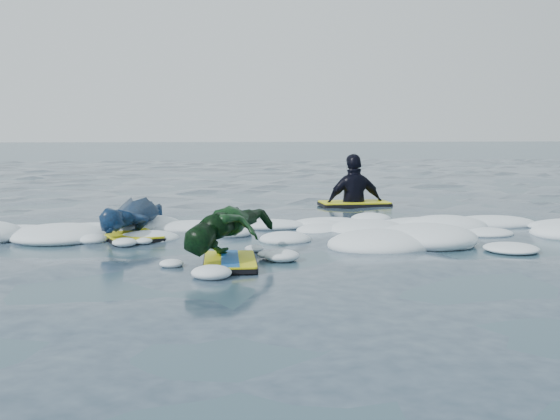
# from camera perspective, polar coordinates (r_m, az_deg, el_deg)

# --- Properties ---
(ground) EXTENTS (120.00, 120.00, 0.00)m
(ground) POSITION_cam_1_polar(r_m,az_deg,el_deg) (7.56, -7.98, -3.38)
(ground) COLOR #1A2D40
(ground) RESTS_ON ground
(foam_band) EXTENTS (12.00, 3.10, 0.30)m
(foam_band) POSITION_cam_1_polar(r_m,az_deg,el_deg) (8.58, -7.62, -2.18)
(foam_band) COLOR white
(foam_band) RESTS_ON ground
(prone_woman_unit) EXTENTS (0.98, 1.73, 0.43)m
(prone_woman_unit) POSITION_cam_1_polar(r_m,az_deg,el_deg) (8.72, -12.06, -0.67)
(prone_woman_unit) COLOR black
(prone_woman_unit) RESTS_ON ground
(prone_child_unit) EXTENTS (1.21, 1.53, 0.54)m
(prone_child_unit) POSITION_cam_1_polar(r_m,az_deg,el_deg) (6.88, -4.13, -1.98)
(prone_child_unit) COLOR black
(prone_child_unit) RESTS_ON ground
(waiting_rider_unit) EXTENTS (1.20, 0.72, 1.74)m
(waiting_rider_unit) POSITION_cam_1_polar(r_m,az_deg,el_deg) (11.83, 6.06, 0.37)
(waiting_rider_unit) COLOR black
(waiting_rider_unit) RESTS_ON ground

